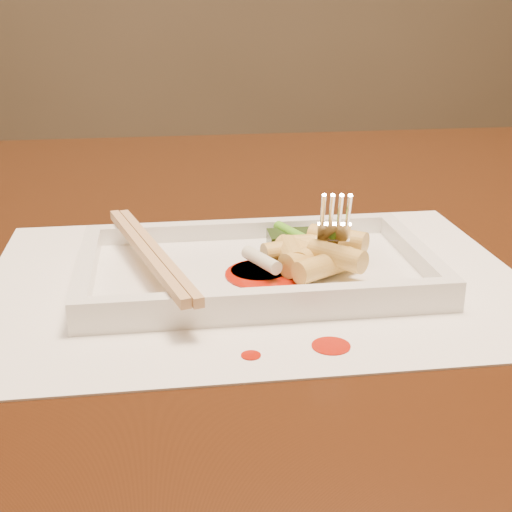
{
  "coord_description": "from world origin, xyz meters",
  "views": [
    {
      "loc": [
        -0.11,
        -0.62,
        0.96
      ],
      "look_at": [
        -0.04,
        -0.13,
        0.77
      ],
      "focal_mm": 50.0,
      "sensor_mm": 36.0,
      "label": 1
    }
  ],
  "objects": [
    {
      "name": "table",
      "position": [
        0.0,
        0.0,
        0.65
      ],
      "size": [
        1.4,
        0.9,
        0.75
      ],
      "color": "black",
      "rests_on": "ground"
    },
    {
      "name": "placemat",
      "position": [
        -0.04,
        -0.13,
        0.75
      ],
      "size": [
        0.4,
        0.3,
        0.0
      ],
      "primitive_type": "cube",
      "color": "white",
      "rests_on": "table"
    },
    {
      "name": "sauce_splatter_a",
      "position": [
        -0.01,
        -0.24,
        0.75
      ],
      "size": [
        0.02,
        0.02,
        0.0
      ],
      "primitive_type": "cylinder",
      "color": "#AB1405",
      "rests_on": "placemat"
    },
    {
      "name": "sauce_splatter_b",
      "position": [
        -0.06,
        -0.25,
        0.75
      ],
      "size": [
        0.01,
        0.01,
        0.0
      ],
      "primitive_type": "cylinder",
      "color": "#AB1405",
      "rests_on": "placemat"
    },
    {
      "name": "plate_base",
      "position": [
        -0.04,
        -0.13,
        0.76
      ],
      "size": [
        0.26,
        0.16,
        0.01
      ],
      "primitive_type": "cube",
      "color": "white",
      "rests_on": "placemat"
    },
    {
      "name": "plate_rim_far",
      "position": [
        -0.04,
        -0.06,
        0.77
      ],
      "size": [
        0.26,
        0.01,
        0.01
      ],
      "primitive_type": "cube",
      "color": "white",
      "rests_on": "plate_base"
    },
    {
      "name": "plate_rim_near",
      "position": [
        -0.04,
        -0.2,
        0.77
      ],
      "size": [
        0.26,
        0.01,
        0.01
      ],
      "primitive_type": "cube",
      "color": "white",
      "rests_on": "plate_base"
    },
    {
      "name": "plate_rim_left",
      "position": [
        -0.16,
        -0.13,
        0.77
      ],
      "size": [
        0.01,
        0.14,
        0.01
      ],
      "primitive_type": "cube",
      "color": "white",
      "rests_on": "plate_base"
    },
    {
      "name": "plate_rim_right",
      "position": [
        0.08,
        -0.13,
        0.77
      ],
      "size": [
        0.01,
        0.14,
        0.01
      ],
      "primitive_type": "cube",
      "color": "white",
      "rests_on": "plate_base"
    },
    {
      "name": "veg_piece",
      "position": [
        -0.01,
        -0.09,
        0.77
      ],
      "size": [
        0.04,
        0.03,
        0.01
      ],
      "primitive_type": "cube",
      "rotation": [
        0.0,
        0.0,
        -0.01
      ],
      "color": "black",
      "rests_on": "plate_base"
    },
    {
      "name": "scallion_white",
      "position": [
        -0.04,
        -0.14,
        0.77
      ],
      "size": [
        0.03,
        0.04,
        0.01
      ],
      "primitive_type": "cylinder",
      "rotation": [
        1.57,
        0.0,
        0.42
      ],
      "color": "#EAEACC",
      "rests_on": "plate_base"
    },
    {
      "name": "scallion_green",
      "position": [
        0.0,
        -0.11,
        0.77
      ],
      "size": [
        0.04,
        0.08,
        0.01
      ],
      "primitive_type": "cylinder",
      "rotation": [
        1.57,
        0.0,
        0.36
      ],
      "color": "#449F19",
      "rests_on": "plate_base"
    },
    {
      "name": "chopstick_a",
      "position": [
        -0.12,
        -0.13,
        0.78
      ],
      "size": [
        0.06,
        0.2,
        0.01
      ],
      "primitive_type": "cube",
      "rotation": [
        0.0,
        0.0,
        0.26
      ],
      "color": "tan",
      "rests_on": "plate_rim_near"
    },
    {
      "name": "chopstick_b",
      "position": [
        -0.11,
        -0.13,
        0.78
      ],
      "size": [
        0.06,
        0.2,
        0.01
      ],
      "primitive_type": "cube",
      "rotation": [
        0.0,
        0.0,
        0.26
      ],
      "color": "tan",
      "rests_on": "plate_rim_near"
    },
    {
      "name": "fork",
      "position": [
        0.03,
        -0.11,
        0.83
      ],
      "size": [
        0.09,
        0.1,
        0.14
      ],
      "primitive_type": null,
      "color": "silver",
      "rests_on": "plate_base"
    },
    {
      "name": "sauce_blob_0",
      "position": [
        -0.03,
        -0.14,
        0.76
      ],
      "size": [
        0.06,
        0.06,
        0.0
      ],
      "primitive_type": "cylinder",
      "color": "#AB1405",
      "rests_on": "plate_base"
    },
    {
      "name": "sauce_blob_1",
      "position": [
        -0.04,
        -0.14,
        0.76
      ],
      "size": [
        0.04,
        0.04,
        0.0
      ],
      "primitive_type": "cylinder",
      "color": "#AB1405",
      "rests_on": "plate_base"
    },
    {
      "name": "rice_cake_0",
      "position": [
        -0.01,
        -0.12,
        0.77
      ],
      "size": [
        0.04,
        0.03,
        0.02
      ],
      "primitive_type": "cylinder",
      "rotation": [
        1.57,
        0.0,
        1.83
      ],
      "color": "#E2C869",
      "rests_on": "plate_base"
    },
    {
      "name": "rice_cake_1",
      "position": [
        -0.01,
        -0.13,
        0.77
      ],
      "size": [
        0.02,
        0.04,
        0.02
      ],
      "primitive_type": "cylinder",
      "rotation": [
        1.57,
        0.0,
        3.12
      ],
      "color": "#E2C869",
      "rests_on": "plate_base"
    },
    {
      "name": "rice_cake_2",
      "position": [
        0.01,
        -0.16,
        0.78
      ],
      "size": [
        0.04,
        0.04,
        0.02
      ],
      "primitive_type": "cylinder",
      "rotation": [
        1.57,
        0.0,
        0.75
      ],
      "color": "#E2C869",
      "rests_on": "plate_base"
    },
    {
      "name": "rice_cake_3",
      "position": [
        -0.0,
        -0.13,
        0.77
      ],
      "size": [
        0.04,
        0.05,
        0.02
      ],
      "primitive_type": "cylinder",
      "rotation": [
        1.57,
        0.0,
        0.61
      ],
      "color": "#E2C869",
      "rests_on": "plate_base"
    },
    {
      "name": "rice_cake_4",
      "position": [
        -0.0,
        -0.14,
        0.77
      ],
      "size": [
        0.05,
        0.04,
        0.02
      ],
      "primitive_type": "cylinder",
      "rotation": [
        1.57,
        0.0,
        2.17
      ],
      "color": "#E2C869",
      "rests_on": "plate_base"
    },
    {
      "name": "rice_cake_5",
      "position": [
        0.02,
        -0.12,
        0.78
      ],
      "size": [
        0.05,
        0.04,
        0.02
      ],
      "primitive_type": "cylinder",
      "rotation": [
        1.57,
        0.0,
        0.92
      ],
      "color": "#E2C869",
      "rests_on": "plate_base"
    },
    {
      "name": "rice_cake_6",
      "position": [
        0.01,
        -0.16,
        0.77
      ],
      "size": [
        0.05,
        0.04,
        0.02
      ],
      "primitive_type": "cylinder",
      "rotation": [
        1.57,
        0.0,
        2.1
      ],
      "color": "#E2C869",
      "rests_on": "plate_base"
    },
    {
      "name": "rice_cake_7",
      "position": [
        0.0,
        -0.11,
        0.77
      ],
      "size": [
        0.04,
        0.02,
        0.02
      ],
      "primitive_type": "cylinder",
      "rotation": [
        1.57,
        0.0,
        1.59
      ],
      "color": "#E2C869",
      "rests_on": "plate_base"
    }
  ]
}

